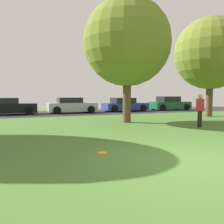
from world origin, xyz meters
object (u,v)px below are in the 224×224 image
at_px(oak_tree_left, 127,42).
at_px(parked_car_blue, 125,105).
at_px(parked_car_green, 170,104).
at_px(person_walking, 200,109).
at_px(maple_tree_near, 211,54).
at_px(frisbee_disc, 102,153).
at_px(parked_car_black, 7,107).
at_px(parked_car_silver, 72,106).

xyz_separation_m(oak_tree_left, parked_car_blue, (3.83, 8.41, -3.95)).
bearing_deg(parked_car_green, oak_tree_left, -137.29).
relative_size(person_walking, parked_car_blue, 0.38).
height_order(oak_tree_left, person_walking, oak_tree_left).
bearing_deg(parked_car_blue, person_walking, -96.81).
relative_size(oak_tree_left, person_walking, 4.35).
distance_m(maple_tree_near, parked_car_green, 8.48).
distance_m(maple_tree_near, frisbee_disc, 14.01).
bearing_deg(oak_tree_left, parked_car_green, 42.71).
distance_m(oak_tree_left, parked_car_blue, 10.04).
distance_m(parked_car_black, parked_car_green, 15.67).
bearing_deg(parked_car_green, parked_car_black, 179.96).
height_order(frisbee_disc, parked_car_silver, parked_car_silver).
height_order(oak_tree_left, parked_car_blue, oak_tree_left).
distance_m(person_walking, parked_car_silver, 12.09).
bearing_deg(person_walking, parked_car_silver, -3.29).
bearing_deg(person_walking, oak_tree_left, 15.61).
bearing_deg(frisbee_disc, maple_tree_near, 33.69).
height_order(person_walking, parked_car_silver, person_walking).
xyz_separation_m(parked_car_blue, parked_car_green, (5.23, -0.05, 0.04)).
bearing_deg(person_walking, parked_car_black, 16.30).
height_order(maple_tree_near, parked_car_blue, maple_tree_near).
bearing_deg(parked_car_black, parked_car_silver, -1.14).
bearing_deg(parked_car_black, maple_tree_near, -27.79).
relative_size(maple_tree_near, parked_car_black, 1.61).
bearing_deg(oak_tree_left, frisbee_disc, -121.07).
distance_m(person_walking, frisbee_disc, 7.00).
relative_size(oak_tree_left, parked_car_silver, 1.68).
bearing_deg(maple_tree_near, parked_car_green, 75.99).
relative_size(frisbee_disc, parked_car_green, 0.06).
xyz_separation_m(oak_tree_left, parked_car_silver, (-1.39, 8.26, -3.92)).
bearing_deg(parked_car_black, person_walking, -51.92).
bearing_deg(oak_tree_left, parked_car_silver, 99.55).
bearing_deg(parked_car_black, parked_car_blue, 0.20).
bearing_deg(person_walking, maple_tree_near, -70.14).
distance_m(maple_tree_near, parked_car_blue, 9.01).
bearing_deg(frisbee_disc, person_walking, 26.36).
distance_m(oak_tree_left, person_walking, 5.44).
height_order(oak_tree_left, parked_car_black, oak_tree_left).
bearing_deg(frisbee_disc, parked_car_silver, 80.65).
bearing_deg(parked_car_silver, maple_tree_near, -39.84).
bearing_deg(person_walking, parked_car_green, -51.57).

